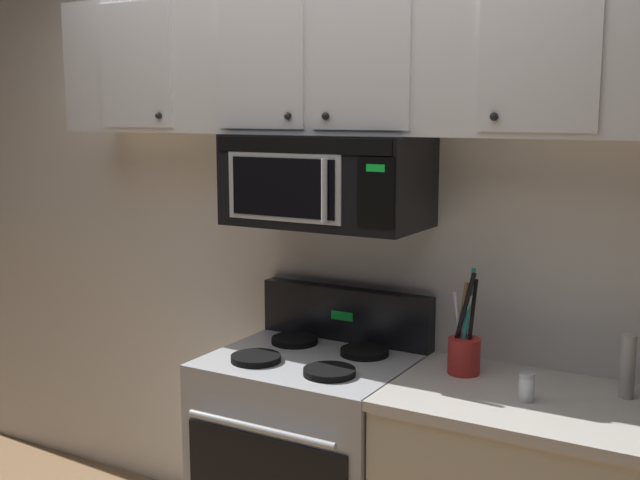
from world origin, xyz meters
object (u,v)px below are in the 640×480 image
object	(u,v)px
stove_range	(312,463)
utensil_crock_red	(464,348)
over_range_microwave	(326,180)
pepper_mill	(628,366)
salt_shaker	(526,387)

from	to	relation	value
stove_range	utensil_crock_red	world-z (taller)	utensil_crock_red
over_range_microwave	pepper_mill	world-z (taller)	over_range_microwave
stove_range	utensil_crock_red	xyz separation A→B (m)	(0.57, 0.12, 0.52)
over_range_microwave	stove_range	bearing A→B (deg)	-89.86
stove_range	salt_shaker	world-z (taller)	stove_range
pepper_mill	stove_range	bearing A→B (deg)	-172.54
salt_shaker	pepper_mill	size ratio (longest dim) A/B	0.45
over_range_microwave	pepper_mill	bearing A→B (deg)	1.56
salt_shaker	pepper_mill	xyz separation A→B (m)	(0.28, 0.20, 0.06)
stove_range	utensil_crock_red	distance (m)	0.78
utensil_crock_red	over_range_microwave	bearing A→B (deg)	-179.92
utensil_crock_red	pepper_mill	xyz separation A→B (m)	(0.55, 0.03, 0.01)
stove_range	utensil_crock_red	bearing A→B (deg)	11.62
salt_shaker	over_range_microwave	bearing A→B (deg)	168.88
salt_shaker	pepper_mill	world-z (taller)	pepper_mill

